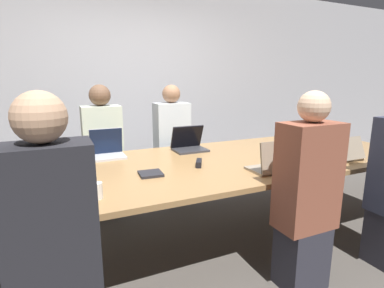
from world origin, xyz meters
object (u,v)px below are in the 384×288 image
object	(u,v)px
laptop_far_center	(189,143)
cup_near_right	(326,159)
laptop_far_midleft	(107,149)
person_far_midleft	(103,152)
bottle_far_midleft	(82,152)
laptop_near_right	(346,154)
person_far_center	(172,145)
laptop_near_left	(52,196)
cup_near_midright	(293,162)
cup_near_left	(97,191)
stapler	(199,163)
person_near_midright	(306,197)
laptop_near_midright	(275,163)
person_near_left	(53,246)
bottle_near_right	(318,149)

from	to	relation	value
laptop_far_center	cup_near_right	xyz separation A→B (m)	(0.88, -0.96, -0.03)
laptop_far_midleft	person_far_midleft	bearing A→B (deg)	88.12
bottle_far_midleft	laptop_near_right	world-z (taller)	bottle_far_midleft
person_far_center	laptop_near_left	xyz separation A→B (m)	(-1.30, -1.51, 0.12)
cup_near_midright	cup_near_left	distance (m)	1.60
stapler	laptop_far_midleft	bearing A→B (deg)	163.92
laptop_near_right	laptop_near_left	size ratio (longest dim) A/B	0.90
person_near_midright	laptop_near_midright	bearing A→B (deg)	-98.07
person_far_center	cup_near_left	size ratio (longest dim) A/B	13.57
cup_near_right	bottle_far_midleft	bearing A→B (deg)	155.75
laptop_near_right	person_near_left	world-z (taller)	person_near_left
laptop_near_midright	laptop_near_left	distance (m)	1.61
bottle_near_right	person_near_left	world-z (taller)	person_near_left
laptop_near_midright	bottle_near_right	size ratio (longest dim) A/B	1.49
bottle_far_midleft	laptop_far_midleft	bearing A→B (deg)	34.52
cup_near_midright	person_near_left	size ratio (longest dim) A/B	0.06
laptop_near_right	cup_near_left	size ratio (longest dim) A/B	3.10
person_near_midright	stapler	bearing A→B (deg)	-62.31
person_far_center	stapler	xyz separation A→B (m)	(-0.17, -1.09, 0.08)
laptop_near_midright	cup_near_midright	size ratio (longest dim) A/B	4.40
laptop_far_midleft	cup_near_midright	world-z (taller)	laptop_far_midleft
laptop_near_midright	person_near_midright	bearing A→B (deg)	81.93
person_near_left	stapler	xyz separation A→B (m)	(1.13, 0.80, 0.06)
laptop_near_midright	laptop_near_left	xyz separation A→B (m)	(-1.61, -0.02, -0.00)
person_far_center	cup_near_right	world-z (taller)	person_far_center
cup_near_right	laptop_far_midleft	bearing A→B (deg)	148.59
person_far_midleft	laptop_near_right	distance (m)	2.40
person_far_midleft	cup_near_right	xyz separation A→B (m)	(1.68, -1.42, 0.09)
cup_near_midright	laptop_near_right	distance (m)	0.58
stapler	cup_near_left	bearing A→B (deg)	-128.25
bottle_near_right	stapler	bearing A→B (deg)	165.02
laptop_near_right	cup_near_right	xyz separation A→B (m)	(-0.25, -0.00, -0.02)
cup_near_right	bottle_near_right	xyz separation A→B (m)	(0.02, 0.11, 0.06)
laptop_near_midright	person_far_center	world-z (taller)	person_far_center
stapler	laptop_near_left	bearing A→B (deg)	-131.44
person_near_midright	bottle_far_midleft	bearing A→B (deg)	-44.14
bottle_far_midleft	stapler	size ratio (longest dim) A/B	1.55
laptop_far_center	cup_near_midright	bearing A→B (deg)	-58.08
laptop_far_center	person_far_midleft	bearing A→B (deg)	149.81
bottle_near_right	person_near_left	bearing A→B (deg)	-166.78
person_near_left	bottle_near_right	bearing A→B (deg)	-166.78
laptop_far_center	person_near_left	world-z (taller)	person_near_left
cup_near_midright	stapler	size ratio (longest dim) A/B	0.53
cup_near_left	laptop_near_left	bearing A→B (deg)	-171.98
person_near_midright	cup_near_right	bearing A→B (deg)	-146.88
person_far_center	person_near_left	size ratio (longest dim) A/B	0.99
person_far_midleft	cup_near_midright	world-z (taller)	person_far_midleft
person_near_midright	cup_near_right	distance (m)	0.75
person_near_midright	cup_near_left	size ratio (longest dim) A/B	13.49
person_far_midleft	person_far_center	distance (m)	0.81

